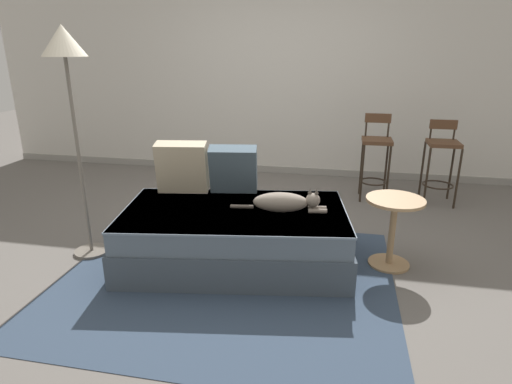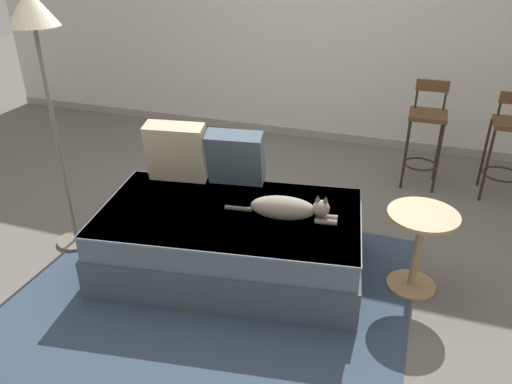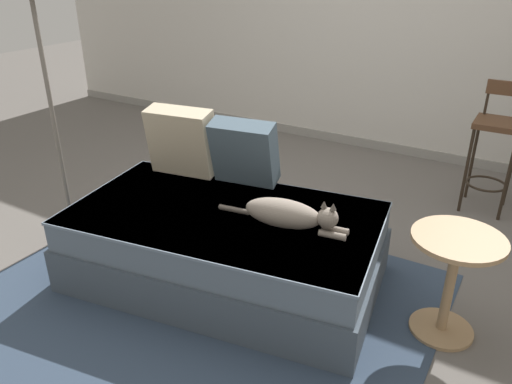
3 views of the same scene
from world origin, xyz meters
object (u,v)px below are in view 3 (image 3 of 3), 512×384
object	(u,v)px
couch	(225,246)
throw_pillow_corner	(182,141)
floor_lamp	(32,0)
throw_pillow_middle	(244,152)
side_table	(452,272)
bar_stool_near_window	(496,140)
cat	(288,214)

from	to	relation	value
couch	throw_pillow_corner	bearing A→B (deg)	148.93
floor_lamp	throw_pillow_middle	bearing A→B (deg)	22.73
throw_pillow_corner	side_table	bearing A→B (deg)	-4.58
throw_pillow_middle	floor_lamp	xyz separation A→B (m)	(-1.12, -0.47, 0.86)
side_table	floor_lamp	size ratio (longest dim) A/B	0.31
throw_pillow_corner	throw_pillow_middle	size ratio (longest dim) A/B	1.06
couch	bar_stool_near_window	distance (m)	2.15
couch	side_table	bearing A→B (deg)	8.56
throw_pillow_middle	side_table	xyz separation A→B (m)	(1.31, -0.20, -0.30)
couch	cat	distance (m)	0.49
throw_pillow_middle	floor_lamp	size ratio (longest dim) A/B	0.24
couch	floor_lamp	xyz separation A→B (m)	(-1.23, -0.08, 1.29)
floor_lamp	side_table	bearing A→B (deg)	6.22
cat	floor_lamp	world-z (taller)	floor_lamp
throw_pillow_corner	bar_stool_near_window	distance (m)	2.25
bar_stool_near_window	side_table	xyz separation A→B (m)	(0.04, -1.60, -0.18)
side_table	floor_lamp	world-z (taller)	floor_lamp
side_table	couch	bearing A→B (deg)	-171.44
throw_pillow_middle	bar_stool_near_window	bearing A→B (deg)	47.64
throw_pillow_middle	bar_stool_near_window	xyz separation A→B (m)	(1.27, 1.40, -0.12)
throw_pillow_middle	side_table	bearing A→B (deg)	-8.87
throw_pillow_corner	cat	world-z (taller)	throw_pillow_corner
cat	throw_pillow_middle	bearing A→B (deg)	144.18
floor_lamp	bar_stool_near_window	bearing A→B (deg)	37.91
couch	throw_pillow_corner	size ratio (longest dim) A/B	4.12
cat	couch	bearing A→B (deg)	-174.91
throw_pillow_corner	throw_pillow_middle	xyz separation A→B (m)	(0.43, 0.07, -0.01)
bar_stool_near_window	couch	bearing A→B (deg)	-123.28
throw_pillow_corner	side_table	distance (m)	1.78
floor_lamp	throw_pillow_corner	bearing A→B (deg)	30.40
cat	side_table	distance (m)	0.85
cat	floor_lamp	distance (m)	1.90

